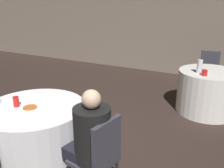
{
  "coord_description": "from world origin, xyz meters",
  "views": [
    {
      "loc": [
        1.86,
        -1.97,
        1.97
      ],
      "look_at": [
        0.41,
        0.87,
        0.85
      ],
      "focal_mm": 40.0,
      "sensor_mm": 36.0,
      "label": 1
    }
  ],
  "objects_px": {
    "chair_far_north": "(209,69)",
    "bottle_far": "(200,66)",
    "chair_near_east": "(100,154)",
    "pizza_plate_near": "(30,108)",
    "table_near": "(37,135)",
    "table_far": "(208,92)",
    "person_black_shirt": "(88,142)",
    "soda_can_red": "(16,102)"
  },
  "relations": [
    {
      "from": "chair_far_north",
      "to": "person_black_shirt",
      "type": "distance_m",
      "value": 3.67
    },
    {
      "from": "soda_can_red",
      "to": "pizza_plate_near",
      "type": "bearing_deg",
      "value": 9.37
    },
    {
      "from": "person_black_shirt",
      "to": "soda_can_red",
      "type": "relative_size",
      "value": 9.63
    },
    {
      "from": "chair_near_east",
      "to": "pizza_plate_near",
      "type": "xyz_separation_m",
      "value": [
        -1.0,
        0.13,
        0.22
      ]
    },
    {
      "from": "chair_far_north",
      "to": "person_black_shirt",
      "type": "xyz_separation_m",
      "value": [
        -0.71,
        -3.6,
        0.06
      ]
    },
    {
      "from": "chair_far_north",
      "to": "bottle_far",
      "type": "height_order",
      "value": "bottle_far"
    },
    {
      "from": "bottle_far",
      "to": "soda_can_red",
      "type": "bearing_deg",
      "value": -125.11
    },
    {
      "from": "table_near",
      "to": "bottle_far",
      "type": "distance_m",
      "value": 2.8
    },
    {
      "from": "person_black_shirt",
      "to": "bottle_far",
      "type": "bearing_deg",
      "value": -4.17
    },
    {
      "from": "table_far",
      "to": "chair_near_east",
      "type": "distance_m",
      "value": 2.78
    },
    {
      "from": "pizza_plate_near",
      "to": "soda_can_red",
      "type": "distance_m",
      "value": 0.19
    },
    {
      "from": "table_far",
      "to": "pizza_plate_near",
      "type": "bearing_deg",
      "value": -123.06
    },
    {
      "from": "soda_can_red",
      "to": "chair_near_east",
      "type": "bearing_deg",
      "value": -4.82
    },
    {
      "from": "bottle_far",
      "to": "pizza_plate_near",
      "type": "bearing_deg",
      "value": -122.46
    },
    {
      "from": "person_black_shirt",
      "to": "chair_near_east",
      "type": "bearing_deg",
      "value": -90.0
    },
    {
      "from": "table_near",
      "to": "chair_far_north",
      "type": "relative_size",
      "value": 1.32
    },
    {
      "from": "table_near",
      "to": "bottle_far",
      "type": "xyz_separation_m",
      "value": [
        1.51,
        2.31,
        0.49
      ]
    },
    {
      "from": "table_far",
      "to": "person_black_shirt",
      "type": "distance_m",
      "value": 2.8
    },
    {
      "from": "chair_near_east",
      "to": "soda_can_red",
      "type": "distance_m",
      "value": 1.22
    },
    {
      "from": "person_black_shirt",
      "to": "bottle_far",
      "type": "height_order",
      "value": "person_black_shirt"
    },
    {
      "from": "pizza_plate_near",
      "to": "bottle_far",
      "type": "relative_size",
      "value": 1.04
    },
    {
      "from": "chair_near_east",
      "to": "chair_far_north",
      "type": "relative_size",
      "value": 1.0
    },
    {
      "from": "chair_far_north",
      "to": "soda_can_red",
      "type": "distance_m",
      "value": 3.94
    },
    {
      "from": "table_near",
      "to": "bottle_far",
      "type": "bearing_deg",
      "value": 56.85
    },
    {
      "from": "chair_far_north",
      "to": "table_far",
      "type": "bearing_deg",
      "value": 90.0
    },
    {
      "from": "person_black_shirt",
      "to": "soda_can_red",
      "type": "xyz_separation_m",
      "value": [
        -1.03,
        0.07,
        0.21
      ]
    },
    {
      "from": "chair_far_north",
      "to": "bottle_far",
      "type": "bearing_deg",
      "value": 80.58
    },
    {
      "from": "person_black_shirt",
      "to": "pizza_plate_near",
      "type": "distance_m",
      "value": 0.87
    },
    {
      "from": "table_far",
      "to": "bottle_far",
      "type": "xyz_separation_m",
      "value": [
        -0.16,
        -0.2,
        0.49
      ]
    },
    {
      "from": "table_far",
      "to": "soda_can_red",
      "type": "bearing_deg",
      "value": -125.46
    },
    {
      "from": "table_near",
      "to": "table_far",
      "type": "distance_m",
      "value": 3.01
    },
    {
      "from": "table_far",
      "to": "chair_near_east",
      "type": "xyz_separation_m",
      "value": [
        -0.67,
        -2.69,
        0.16
      ]
    },
    {
      "from": "table_near",
      "to": "pizza_plate_near",
      "type": "bearing_deg",
      "value": -90.03
    },
    {
      "from": "chair_near_east",
      "to": "soda_can_red",
      "type": "bearing_deg",
      "value": 95.93
    },
    {
      "from": "chair_far_north",
      "to": "pizza_plate_near",
      "type": "xyz_separation_m",
      "value": [
        -1.56,
        -3.5,
        0.22
      ]
    },
    {
      "from": "table_near",
      "to": "bottle_far",
      "type": "height_order",
      "value": "bottle_far"
    },
    {
      "from": "pizza_plate_near",
      "to": "bottle_far",
      "type": "height_order",
      "value": "bottle_far"
    },
    {
      "from": "person_black_shirt",
      "to": "pizza_plate_near",
      "type": "bearing_deg",
      "value": 94.04
    },
    {
      "from": "table_near",
      "to": "bottle_far",
      "type": "relative_size",
      "value": 5.29
    },
    {
      "from": "table_far",
      "to": "soda_can_red",
      "type": "distance_m",
      "value": 3.22
    },
    {
      "from": "table_near",
      "to": "person_black_shirt",
      "type": "xyz_separation_m",
      "value": [
        0.85,
        -0.16,
        0.23
      ]
    },
    {
      "from": "table_near",
      "to": "pizza_plate_near",
      "type": "distance_m",
      "value": 0.39
    }
  ]
}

